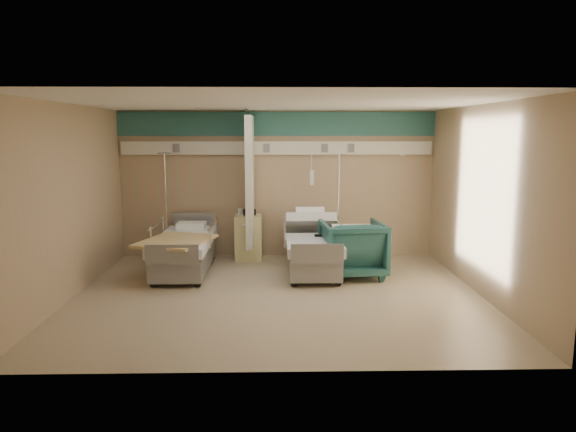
{
  "coord_description": "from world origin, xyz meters",
  "views": [
    {
      "loc": [
        -0.01,
        -7.36,
        2.38
      ],
      "look_at": [
        0.16,
        0.6,
        1.09
      ],
      "focal_mm": 32.0,
      "sensor_mm": 36.0,
      "label": 1
    }
  ],
  "objects_px": {
    "bed_left": "(185,254)",
    "visitor_armchair": "(352,249)",
    "iv_stand_left": "(167,238)",
    "bedside_cabinet": "(249,237)",
    "bed_right": "(312,254)",
    "iv_stand_right": "(338,239)"
  },
  "relations": [
    {
      "from": "visitor_armchair",
      "to": "iv_stand_right",
      "type": "bearing_deg",
      "value": -87.89
    },
    {
      "from": "bedside_cabinet",
      "to": "visitor_armchair",
      "type": "bearing_deg",
      "value": -33.76
    },
    {
      "from": "bedside_cabinet",
      "to": "iv_stand_left",
      "type": "distance_m",
      "value": 1.53
    },
    {
      "from": "bed_right",
      "to": "bed_left",
      "type": "bearing_deg",
      "value": 180.0
    },
    {
      "from": "iv_stand_left",
      "to": "bedside_cabinet",
      "type": "bearing_deg",
      "value": 1.24
    },
    {
      "from": "iv_stand_left",
      "to": "bed_left",
      "type": "bearing_deg",
      "value": -61.03
    },
    {
      "from": "bed_right",
      "to": "iv_stand_left",
      "type": "bearing_deg",
      "value": 162.07
    },
    {
      "from": "bed_right",
      "to": "bed_left",
      "type": "relative_size",
      "value": 1.0
    },
    {
      "from": "bed_left",
      "to": "iv_stand_right",
      "type": "xyz_separation_m",
      "value": [
        2.72,
        0.71,
        0.1
      ]
    },
    {
      "from": "iv_stand_right",
      "to": "iv_stand_left",
      "type": "height_order",
      "value": "iv_stand_left"
    },
    {
      "from": "bed_right",
      "to": "bedside_cabinet",
      "type": "xyz_separation_m",
      "value": [
        -1.15,
        0.9,
        0.11
      ]
    },
    {
      "from": "bed_right",
      "to": "visitor_armchair",
      "type": "height_order",
      "value": "visitor_armchair"
    },
    {
      "from": "bed_left",
      "to": "iv_stand_right",
      "type": "relative_size",
      "value": 1.06
    },
    {
      "from": "bed_left",
      "to": "visitor_armchair",
      "type": "distance_m",
      "value": 2.87
    },
    {
      "from": "bedside_cabinet",
      "to": "iv_stand_right",
      "type": "distance_m",
      "value": 1.68
    },
    {
      "from": "bed_right",
      "to": "bed_left",
      "type": "xyz_separation_m",
      "value": [
        -2.2,
        0.0,
        0.0
      ]
    },
    {
      "from": "bed_right",
      "to": "iv_stand_left",
      "type": "xyz_separation_m",
      "value": [
        -2.68,
        0.87,
        0.1
      ]
    },
    {
      "from": "bed_right",
      "to": "iv_stand_right",
      "type": "distance_m",
      "value": 0.89
    },
    {
      "from": "visitor_armchair",
      "to": "bed_left",
      "type": "bearing_deg",
      "value": -11.08
    },
    {
      "from": "visitor_armchair",
      "to": "iv_stand_left",
      "type": "distance_m",
      "value": 3.53
    },
    {
      "from": "iv_stand_right",
      "to": "visitor_armchair",
      "type": "bearing_deg",
      "value": -82.88
    },
    {
      "from": "bed_left",
      "to": "visitor_armchair",
      "type": "relative_size",
      "value": 2.09
    }
  ]
}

